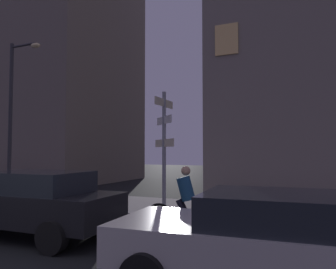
# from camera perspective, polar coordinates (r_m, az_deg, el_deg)

# --- Properties ---
(sidewalk_kerb) EXTENTS (40.00, 3.21, 0.14)m
(sidewalk_kerb) POSITION_cam_1_polar(r_m,az_deg,el_deg) (11.50, -3.33, -12.35)
(sidewalk_kerb) COLOR #9E9991
(sidewalk_kerb) RESTS_ON ground_plane
(signpost) EXTENTS (1.15, 1.30, 3.69)m
(signpost) POSITION_cam_1_polar(r_m,az_deg,el_deg) (10.31, -0.68, -1.08)
(signpost) COLOR gray
(signpost) RESTS_ON sidewalk_kerb
(street_lamp) EXTENTS (1.64, 0.28, 6.38)m
(street_lamp) POSITION_cam_1_polar(r_m,az_deg,el_deg) (15.26, -25.03, 4.65)
(street_lamp) COLOR #2D2D30
(street_lamp) RESTS_ON sidewalk_kerb
(car_far_trailing) EXTENTS (4.44, 2.06, 1.50)m
(car_far_trailing) POSITION_cam_1_polar(r_m,az_deg,el_deg) (8.33, -22.64, -10.70)
(car_far_trailing) COLOR black
(car_far_trailing) RESTS_ON ground_plane
(car_side_parked) EXTENTS (4.37, 2.24, 1.38)m
(car_side_parked) POSITION_cam_1_polar(r_m,az_deg,el_deg) (5.06, 16.06, -16.76)
(car_side_parked) COLOR beige
(car_side_parked) RESTS_ON ground_plane
(cyclist) EXTENTS (1.81, 0.38, 1.61)m
(cyclist) POSITION_cam_1_polar(r_m,az_deg,el_deg) (7.88, 2.75, -11.75)
(cyclist) COLOR black
(cyclist) RESTS_ON ground_plane
(building_left_block) EXTENTS (12.95, 8.53, 20.21)m
(building_left_block) POSITION_cam_1_polar(r_m,az_deg,el_deg) (26.21, -21.74, 15.43)
(building_left_block) COLOR #6B6056
(building_left_block) RESTS_ON ground_plane
(building_right_block) EXTENTS (9.91, 6.26, 15.84)m
(building_right_block) POSITION_cam_1_polar(r_m,az_deg,el_deg) (16.64, 26.98, 18.42)
(building_right_block) COLOR slate
(building_right_block) RESTS_ON ground_plane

